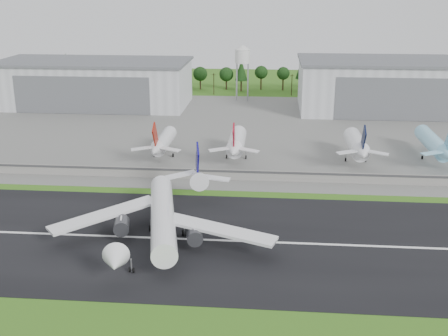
# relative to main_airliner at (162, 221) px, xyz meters

# --- Properties ---
(ground) EXTENTS (600.00, 600.00, 0.00)m
(ground) POSITION_rel_main_airliner_xyz_m (14.96, -9.57, -4.89)
(ground) COLOR #2D6718
(ground) RESTS_ON ground
(runway) EXTENTS (320.00, 60.00, 0.10)m
(runway) POSITION_rel_main_airliner_xyz_m (14.96, 0.43, -4.84)
(runway) COLOR black
(runway) RESTS_ON ground
(runway_centerline) EXTENTS (220.00, 1.00, 0.02)m
(runway_centerline) POSITION_rel_main_airliner_xyz_m (14.96, 0.43, -4.78)
(runway_centerline) COLOR white
(runway_centerline) RESTS_ON runway
(apron) EXTENTS (320.00, 150.00, 0.10)m
(apron) POSITION_rel_main_airliner_xyz_m (14.96, 110.43, -4.84)
(apron) COLOR slate
(apron) RESTS_ON ground
(blast_fence) EXTENTS (240.00, 0.61, 3.50)m
(blast_fence) POSITION_rel_main_airliner_xyz_m (14.96, 45.41, -3.09)
(blast_fence) COLOR gray
(blast_fence) RESTS_ON ground
(hangar_west) EXTENTS (97.00, 44.00, 23.20)m
(hangar_west) POSITION_rel_main_airliner_xyz_m (-65.04, 155.35, 6.74)
(hangar_west) COLOR silver
(hangar_west) RESTS_ON ground
(hangar_east) EXTENTS (102.00, 47.00, 25.20)m
(hangar_east) POSITION_rel_main_airliner_xyz_m (89.96, 155.34, 7.73)
(hangar_east) COLOR silver
(hangar_east) RESTS_ON ground
(water_tower) EXTENTS (8.40, 8.40, 29.40)m
(water_tower) POSITION_rel_main_airliner_xyz_m (9.96, 175.43, 19.66)
(water_tower) COLOR #99999E
(water_tower) RESTS_ON ground
(utility_poles) EXTENTS (230.00, 3.00, 12.00)m
(utility_poles) POSITION_rel_main_airliner_xyz_m (14.96, 190.43, -4.89)
(utility_poles) COLOR black
(utility_poles) RESTS_ON ground
(treeline) EXTENTS (320.00, 16.00, 22.00)m
(treeline) POSITION_rel_main_airliner_xyz_m (14.96, 205.43, -4.89)
(treeline) COLOR black
(treeline) RESTS_ON ground
(main_airliner) EXTENTS (56.06, 58.90, 18.17)m
(main_airliner) POSITION_rel_main_airliner_xyz_m (0.00, 0.00, 0.00)
(main_airliner) COLOR white
(main_airliner) RESTS_ON runway
(parked_jet_red_a) EXTENTS (7.36, 31.29, 16.41)m
(parked_jet_red_a) POSITION_rel_main_airliner_xyz_m (-12.82, 66.94, 1.03)
(parked_jet_red_a) COLOR silver
(parked_jet_red_a) RESTS_ON ground
(parked_jet_red_b) EXTENTS (7.36, 31.29, 16.78)m
(parked_jet_red_b) POSITION_rel_main_airliner_xyz_m (13.81, 67.00, 1.37)
(parked_jet_red_b) COLOR white
(parked_jet_red_b) RESTS_ON ground
(parked_jet_navy) EXTENTS (7.36, 31.29, 16.92)m
(parked_jet_navy) POSITION_rel_main_airliner_xyz_m (56.32, 67.02, 1.51)
(parked_jet_navy) COLOR white
(parked_jet_navy) RESTS_ON ground
(parked_jet_skyblue) EXTENTS (7.36, 37.29, 16.73)m
(parked_jet_skyblue) POSITION_rel_main_airliner_xyz_m (84.16, 72.00, 1.28)
(parked_jet_skyblue) COLOR #8FD8F7
(parked_jet_skyblue) RESTS_ON ground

